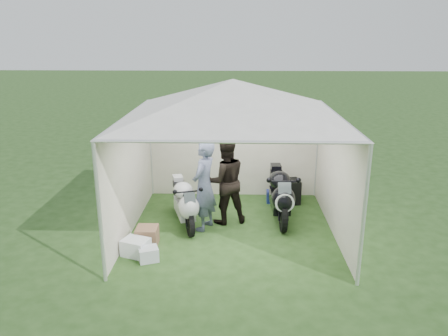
% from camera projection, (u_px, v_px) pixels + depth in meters
% --- Properties ---
extents(ground, '(80.00, 80.00, 0.00)m').
position_uv_depth(ground, '(232.00, 229.00, 8.84)').
color(ground, '#234317').
rests_on(ground, ground).
extents(canopy_tent, '(5.66, 5.66, 3.00)m').
position_uv_depth(canopy_tent, '(233.00, 102.00, 8.12)').
color(canopy_tent, silver).
rests_on(canopy_tent, ground).
extents(motorcycle_white, '(0.78, 1.77, 0.89)m').
position_uv_depth(motorcycle_white, '(185.00, 202.00, 8.90)').
color(motorcycle_white, black).
rests_on(motorcycle_white, ground).
extents(motorcycle_black, '(0.50, 2.09, 1.03)m').
position_uv_depth(motorcycle_black, '(280.00, 193.00, 9.17)').
color(motorcycle_black, black).
rests_on(motorcycle_black, ground).
extents(paddock_stand, '(0.39, 0.25, 0.29)m').
position_uv_depth(paddock_stand, '(275.00, 197.00, 10.21)').
color(paddock_stand, '#2633B5').
rests_on(paddock_stand, ground).
extents(person_dark_jacket, '(1.05, 0.92, 1.81)m').
position_uv_depth(person_dark_jacket, '(225.00, 181.00, 8.93)').
color(person_dark_jacket, black).
rests_on(person_dark_jacket, ground).
extents(person_blue_jacket, '(0.65, 0.78, 1.83)m').
position_uv_depth(person_blue_jacket, '(204.00, 186.00, 8.61)').
color(person_blue_jacket, slate).
rests_on(person_blue_jacket, ground).
extents(equipment_box, '(0.62, 0.53, 0.55)m').
position_uv_depth(equipment_box, '(287.00, 191.00, 10.15)').
color(equipment_box, black).
rests_on(equipment_box, ground).
extents(crate_0, '(0.55, 0.49, 0.30)m').
position_uv_depth(crate_0, '(136.00, 247.00, 7.77)').
color(crate_0, silver).
rests_on(crate_0, ground).
extents(crate_1, '(0.40, 0.40, 0.35)m').
position_uv_depth(crate_1, '(147.00, 236.00, 8.13)').
color(crate_1, brown).
rests_on(crate_1, ground).
extents(crate_2, '(0.41, 0.37, 0.24)m').
position_uv_depth(crate_2, '(148.00, 254.00, 7.58)').
color(crate_2, silver).
rests_on(crate_2, ground).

